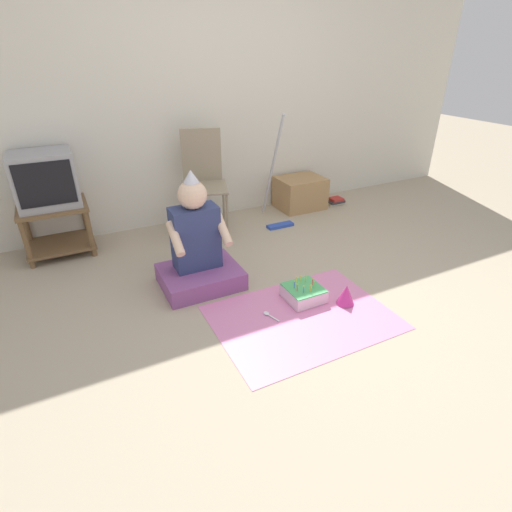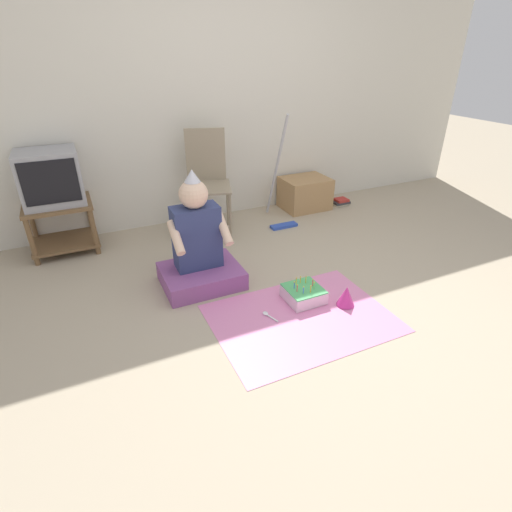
# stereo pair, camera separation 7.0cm
# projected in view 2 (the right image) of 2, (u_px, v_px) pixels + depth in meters

# --- Properties ---
(ground_plane) EXTENTS (16.00, 16.00, 0.00)m
(ground_plane) POSITION_uv_depth(u_px,v_px,m) (330.00, 314.00, 2.77)
(ground_plane) COLOR tan
(wall_back) EXTENTS (6.40, 0.06, 2.55)m
(wall_back) POSITION_uv_depth(u_px,v_px,m) (218.00, 89.00, 3.85)
(wall_back) COLOR beige
(wall_back) RESTS_ON ground_plane
(tv_stand) EXTENTS (0.55, 0.46, 0.45)m
(tv_stand) POSITION_uv_depth(u_px,v_px,m) (62.00, 223.00, 3.52)
(tv_stand) COLOR brown
(tv_stand) RESTS_ON ground_plane
(tv) EXTENTS (0.48, 0.41, 0.45)m
(tv) POSITION_uv_depth(u_px,v_px,m) (50.00, 177.00, 3.33)
(tv) COLOR #99999E
(tv) RESTS_ON tv_stand
(folding_chair) EXTENTS (0.53, 0.54, 0.98)m
(folding_chair) POSITION_uv_depth(u_px,v_px,m) (207.00, 176.00, 3.76)
(folding_chair) COLOR gray
(folding_chair) RESTS_ON ground_plane
(cardboard_box_stack) EXTENTS (0.51, 0.41, 0.35)m
(cardboard_box_stack) POSITION_uv_depth(u_px,v_px,m) (305.00, 193.00, 4.49)
(cardboard_box_stack) COLOR #A87F51
(cardboard_box_stack) RESTS_ON ground_plane
(dust_mop) EXTENTS (0.28, 0.44, 1.11)m
(dust_mop) POSITION_uv_depth(u_px,v_px,m) (280.00, 195.00, 4.02)
(dust_mop) COLOR #2D4CB2
(dust_mop) RESTS_ON ground_plane
(book_pile) EXTENTS (0.19, 0.14, 0.08)m
(book_pile) POSITION_uv_depth(u_px,v_px,m) (341.00, 202.00, 4.63)
(book_pile) COLOR beige
(book_pile) RESTS_ON ground_plane
(person_seated) EXTENTS (0.59, 0.48, 0.90)m
(person_seated) POSITION_uv_depth(u_px,v_px,m) (199.00, 251.00, 3.01)
(person_seated) COLOR #8C4C8C
(person_seated) RESTS_ON ground_plane
(party_cloth) EXTENTS (1.20, 0.88, 0.01)m
(party_cloth) POSITION_uv_depth(u_px,v_px,m) (302.00, 318.00, 2.73)
(party_cloth) COLOR pink
(party_cloth) RESTS_ON ground_plane
(birthday_cake) EXTENTS (0.26, 0.26, 0.16)m
(birthday_cake) POSITION_uv_depth(u_px,v_px,m) (303.00, 294.00, 2.90)
(birthday_cake) COLOR silver
(birthday_cake) RESTS_ON party_cloth
(party_hat_blue) EXTENTS (0.13, 0.13, 0.15)m
(party_hat_blue) POSITION_uv_depth(u_px,v_px,m) (346.00, 296.00, 2.83)
(party_hat_blue) COLOR #CC338C
(party_hat_blue) RESTS_ON party_cloth
(plastic_spoon_near) EXTENTS (0.06, 0.14, 0.01)m
(plastic_spoon_near) POSITION_uv_depth(u_px,v_px,m) (267.00, 314.00, 2.75)
(plastic_spoon_near) COLOR white
(plastic_spoon_near) RESTS_ON party_cloth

